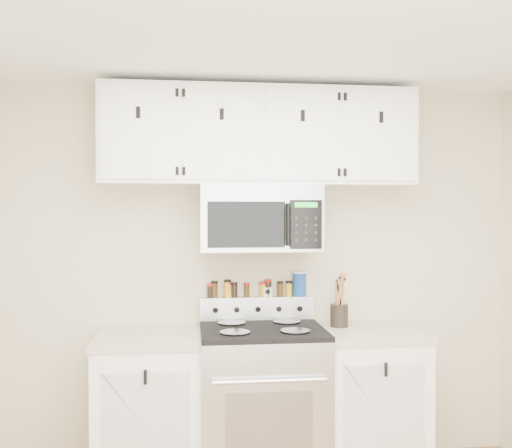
{
  "coord_description": "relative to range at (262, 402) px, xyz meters",
  "views": [
    {
      "loc": [
        -0.43,
        -2.06,
        1.65
      ],
      "look_at": [
        -0.04,
        1.45,
        1.59
      ],
      "focal_mm": 40.0,
      "sensor_mm": 36.0,
      "label": 1
    }
  ],
  "objects": [
    {
      "name": "spice_jar_5",
      "position": [
        -0.07,
        0.28,
        0.66
      ],
      "size": [
        0.04,
        0.04,
        0.1
      ],
      "color": "#39260D",
      "rests_on": "range"
    },
    {
      "name": "spice_jar_3",
      "position": [
        -0.19,
        0.28,
        0.66
      ],
      "size": [
        0.04,
        0.04,
        0.1
      ],
      "color": "yellow",
      "rests_on": "range"
    },
    {
      "name": "spice_jar_6",
      "position": [
        0.04,
        0.28,
        0.66
      ],
      "size": [
        0.05,
        0.05,
        0.1
      ],
      "color": "#C38917",
      "rests_on": "range"
    },
    {
      "name": "back_wall",
      "position": [
        0.0,
        0.32,
        0.76
      ],
      "size": [
        3.5,
        0.01,
        2.5
      ],
      "primitive_type": "cube",
      "color": "#BBB38C",
      "rests_on": "floor"
    },
    {
      "name": "microwave",
      "position": [
        0.0,
        0.13,
        1.14
      ],
      "size": [
        0.76,
        0.44,
        0.42
      ],
      "color": "#9E9EA3",
      "rests_on": "back_wall"
    },
    {
      "name": "spice_jar_4",
      "position": [
        -0.15,
        0.28,
        0.66
      ],
      "size": [
        0.04,
        0.04,
        0.1
      ],
      "color": "black",
      "rests_on": "range"
    },
    {
      "name": "spice_jar_1",
      "position": [
        -0.28,
        0.28,
        0.67
      ],
      "size": [
        0.04,
        0.04,
        0.11
      ],
      "color": "#3E260F",
      "rests_on": "range"
    },
    {
      "name": "base_cabinet_right",
      "position": [
        0.69,
        0.02,
        -0.03
      ],
      "size": [
        0.64,
        0.62,
        0.92
      ],
      "color": "white",
      "rests_on": "floor"
    },
    {
      "name": "spice_jar_2",
      "position": [
        -0.2,
        0.28,
        0.67
      ],
      "size": [
        0.05,
        0.05,
        0.12
      ],
      "color": "orange",
      "rests_on": "range"
    },
    {
      "name": "utensil_crock",
      "position": [
        0.52,
        0.12,
        0.52
      ],
      "size": [
        0.12,
        0.12,
        0.34
      ],
      "color": "black",
      "rests_on": "base_cabinet_right"
    },
    {
      "name": "salt_canister",
      "position": [
        0.29,
        0.28,
        0.7
      ],
      "size": [
        0.09,
        0.09,
        0.17
      ],
      "color": "navy",
      "rests_on": "range"
    },
    {
      "name": "upper_cabinets",
      "position": [
        -0.0,
        0.15,
        1.66
      ],
      "size": [
        2.0,
        0.35,
        0.62
      ],
      "color": "white",
      "rests_on": "back_wall"
    },
    {
      "name": "range",
      "position": [
        0.0,
        0.0,
        0.0
      ],
      "size": [
        0.76,
        0.65,
        1.1
      ],
      "color": "#B7B7BA",
      "rests_on": "floor"
    },
    {
      "name": "spice_jar_7",
      "position": [
        0.07,
        0.28,
        0.67
      ],
      "size": [
        0.05,
        0.05,
        0.12
      ],
      "color": "black",
      "rests_on": "range"
    },
    {
      "name": "spice_jar_9",
      "position": [
        0.22,
        0.28,
        0.67
      ],
      "size": [
        0.04,
        0.04,
        0.1
      ],
      "color": "gold",
      "rests_on": "range"
    },
    {
      "name": "spice_jar_8",
      "position": [
        0.16,
        0.28,
        0.67
      ],
      "size": [
        0.04,
        0.04,
        0.1
      ],
      "color": "#3C290E",
      "rests_on": "range"
    },
    {
      "name": "spice_jar_0",
      "position": [
        -0.31,
        0.28,
        0.66
      ],
      "size": [
        0.04,
        0.04,
        0.09
      ],
      "color": "black",
      "rests_on": "range"
    },
    {
      "name": "kitchen_timer",
      "position": [
        0.07,
        0.28,
        0.65
      ],
      "size": [
        0.06,
        0.05,
        0.06
      ],
      "primitive_type": "cube",
      "rotation": [
        0.0,
        0.0,
        0.07
      ],
      "color": "silver",
      "rests_on": "range"
    },
    {
      "name": "base_cabinet_left",
      "position": [
        -0.69,
        0.02,
        -0.03
      ],
      "size": [
        0.64,
        0.62,
        0.92
      ],
      "color": "white",
      "rests_on": "floor"
    }
  ]
}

